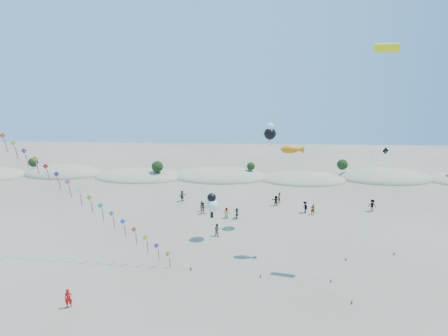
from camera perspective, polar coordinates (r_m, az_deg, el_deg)
ground at (r=32.88m, az=-5.42°, el=-23.77°), size 160.00×160.00×0.00m
dune_ridge at (r=73.51m, az=0.24°, el=-1.35°), size 145.30×11.49×5.57m
kite_train at (r=45.20m, az=-26.05°, el=0.52°), size 31.51×6.43×20.73m
fish_kite at (r=41.46m, az=10.38°, el=2.74°), size 4.82×7.20×12.49m
cartoon_kite_low at (r=46.19m, az=-1.88°, el=-5.46°), size 6.55×10.07×5.87m
cartoon_kite_high at (r=48.81m, az=7.04°, el=5.38°), size 9.09×10.81×13.90m
parafoil_kite at (r=40.71m, az=23.48°, el=15.86°), size 5.02×8.94×22.91m
dark_kite at (r=49.78m, az=23.70°, el=-1.69°), size 1.03×7.38×11.08m
flyer_foreground at (r=37.57m, az=-22.62°, el=-17.86°), size 0.76×0.64×1.79m
beachgoers at (r=55.94m, az=5.61°, el=-5.87°), size 30.30×13.96×1.83m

